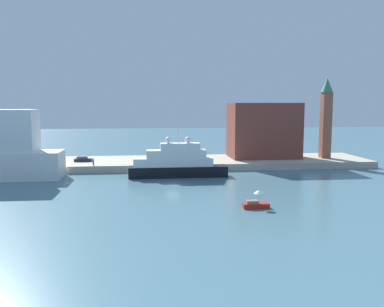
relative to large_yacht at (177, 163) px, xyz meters
name	(u,v)px	position (x,y,z in m)	size (l,w,h in m)	color
ground	(173,185)	(-1.52, -9.28, -3.15)	(400.00, 400.00, 0.00)	slate
quay_dock	(167,163)	(-1.52, 16.82, -2.27)	(110.00, 20.20, 1.77)	#B7AD99
large_yacht	(177,163)	(0.00, 0.00, 0.00)	(22.77, 4.32, 11.43)	black
small_motorboat	(256,203)	(10.71, -30.34, -2.24)	(4.28, 1.57, 3.00)	#B22319
harbor_building	(263,130)	(25.92, 18.94, 6.28)	(18.89, 12.32, 15.33)	brown
bell_tower	(326,115)	(42.71, 15.70, 10.64)	(3.32, 3.32, 22.08)	#93513D
parked_car	(83,159)	(-23.56, 15.45, -0.83)	(4.57, 1.68, 1.27)	black
person_figure	(93,162)	(-20.01, 8.34, -0.55)	(0.36, 0.36, 1.79)	#4C4C4C
mooring_bollard	(155,163)	(-4.78, 8.42, -0.95)	(0.49, 0.49, 0.86)	black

